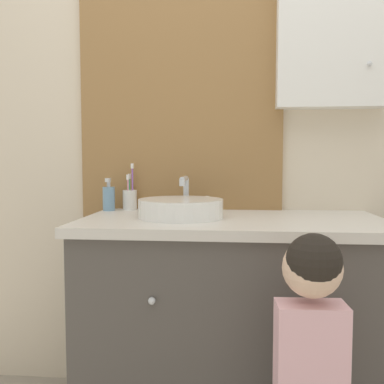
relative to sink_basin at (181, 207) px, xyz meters
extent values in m
cube|color=beige|center=(0.19, 0.33, 0.40)|extent=(3.20, 0.06, 2.50)
cube|color=olive|center=(-0.04, 0.29, 0.50)|extent=(0.89, 0.02, 1.16)
cube|color=#B2C1CC|center=(-0.04, 0.28, 0.50)|extent=(0.83, 0.01, 1.10)
cube|color=white|center=(0.59, 0.25, 0.72)|extent=(0.45, 0.10, 0.66)
sphere|color=silver|center=(0.73, 0.19, 0.56)|extent=(0.02, 0.02, 0.02)
cube|color=#4C4742|center=(0.19, 0.00, -0.46)|extent=(1.08, 0.55, 0.78)
cube|color=beige|center=(0.19, 0.00, -0.06)|extent=(1.12, 0.59, 0.03)
sphere|color=silver|center=(-0.06, -0.29, -0.27)|extent=(0.02, 0.02, 0.02)
sphere|color=silver|center=(0.44, -0.29, -0.27)|extent=(0.02, 0.02, 0.02)
cylinder|color=white|center=(0.00, -0.01, 0.00)|extent=(0.32, 0.32, 0.07)
cylinder|color=silver|center=(0.00, -0.01, 0.03)|extent=(0.26, 0.26, 0.01)
cylinder|color=silver|center=(0.00, 0.18, 0.03)|extent=(0.02, 0.02, 0.14)
cylinder|color=silver|center=(0.00, 0.10, 0.10)|extent=(0.02, 0.14, 0.02)
cylinder|color=silver|center=(0.00, 0.03, 0.09)|extent=(0.02, 0.02, 0.02)
sphere|color=white|center=(0.09, 0.18, 0.00)|extent=(0.06, 0.06, 0.06)
cylinder|color=silver|center=(-0.26, 0.23, 0.00)|extent=(0.06, 0.06, 0.09)
cylinder|color=#8E56B7|center=(-0.24, 0.23, 0.07)|extent=(0.01, 0.01, 0.19)
cube|color=white|center=(-0.24, 0.23, 0.15)|extent=(0.01, 0.02, 0.02)
cylinder|color=#47B26B|center=(-0.26, 0.24, 0.05)|extent=(0.01, 0.01, 0.14)
cube|color=white|center=(-0.26, 0.24, 0.11)|extent=(0.01, 0.02, 0.02)
cylinder|color=pink|center=(-0.26, 0.22, 0.04)|extent=(0.01, 0.01, 0.14)
cube|color=white|center=(-0.26, 0.22, 0.10)|extent=(0.01, 0.02, 0.02)
cylinder|color=#6B93B2|center=(-0.34, 0.19, 0.01)|extent=(0.05, 0.05, 0.10)
cylinder|color=silver|center=(-0.34, 0.19, 0.07)|extent=(0.02, 0.02, 0.02)
cube|color=silver|center=(-0.34, 0.18, 0.09)|extent=(0.02, 0.03, 0.02)
cube|color=beige|center=(0.40, -0.47, -0.37)|extent=(0.19, 0.11, 0.33)
sphere|color=beige|center=(0.40, -0.47, -0.10)|extent=(0.16, 0.16, 0.16)
sphere|color=black|center=(0.40, -0.48, -0.08)|extent=(0.14, 0.14, 0.14)
cylinder|color=beige|center=(0.46, -0.29, -0.26)|extent=(0.05, 0.25, 0.04)
cylinder|color=#D6423D|center=(0.45, -0.16, -0.22)|extent=(0.01, 0.05, 0.12)
camera|label=1|loc=(0.19, -1.59, 0.17)|focal=40.00mm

